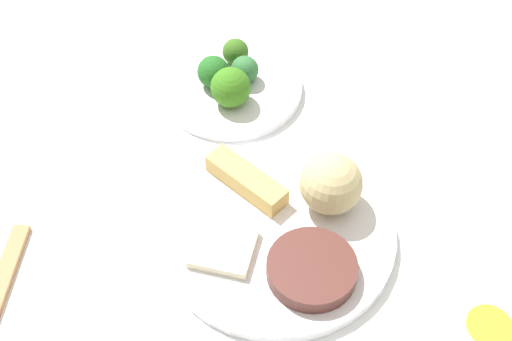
# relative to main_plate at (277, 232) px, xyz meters

# --- Properties ---
(tabletop) EXTENTS (2.20, 2.20, 0.02)m
(tabletop) POSITION_rel_main_plate_xyz_m (0.03, 0.04, -0.02)
(tabletop) COLOR white
(tabletop) RESTS_ON ground
(main_plate) EXTENTS (0.28, 0.28, 0.02)m
(main_plate) POSITION_rel_main_plate_xyz_m (0.00, 0.00, 0.00)
(main_plate) COLOR white
(main_plate) RESTS_ON tabletop
(rice_scoop) EXTENTS (0.07, 0.07, 0.07)m
(rice_scoop) POSITION_rel_main_plate_xyz_m (-0.05, -0.05, 0.05)
(rice_scoop) COLOR tan
(rice_scoop) RESTS_ON main_plate
(spring_roll) EXTENTS (0.11, 0.08, 0.03)m
(spring_roll) POSITION_rel_main_plate_xyz_m (0.05, -0.05, 0.02)
(spring_roll) COLOR tan
(spring_roll) RESTS_ON main_plate
(crab_rangoon_wonton) EXTENTS (0.07, 0.07, 0.01)m
(crab_rangoon_wonton) POSITION_rel_main_plate_xyz_m (0.05, 0.05, 0.01)
(crab_rangoon_wonton) COLOR beige
(crab_rangoon_wonton) RESTS_ON main_plate
(stir_fry_heap) EXTENTS (0.10, 0.10, 0.02)m
(stir_fry_heap) POSITION_rel_main_plate_xyz_m (-0.05, 0.05, 0.02)
(stir_fry_heap) COLOR #502923
(stir_fry_heap) RESTS_ON main_plate
(broccoli_plate) EXTENTS (0.20, 0.20, 0.01)m
(broccoli_plate) POSITION_rel_main_plate_xyz_m (0.11, -0.24, -0.00)
(broccoli_plate) COLOR white
(broccoli_plate) RESTS_ON tabletop
(broccoli_floret_0) EXTENTS (0.04, 0.04, 0.04)m
(broccoli_floret_0) POSITION_rel_main_plate_xyz_m (0.09, -0.25, 0.03)
(broccoli_floret_0) COLOR #306A37
(broccoli_floret_0) RESTS_ON broccoli_plate
(broccoli_floret_1) EXTENTS (0.05, 0.05, 0.05)m
(broccoli_floret_1) POSITION_rel_main_plate_xyz_m (0.13, -0.23, 0.03)
(broccoli_floret_1) COLOR #226021
(broccoli_floret_1) RESTS_ON broccoli_plate
(broccoli_floret_2) EXTENTS (0.06, 0.06, 0.06)m
(broccoli_floret_2) POSITION_rel_main_plate_xyz_m (0.10, -0.20, 0.03)
(broccoli_floret_2) COLOR #36741A
(broccoli_floret_2) RESTS_ON broccoli_plate
(broccoli_floret_3) EXTENTS (0.04, 0.04, 0.04)m
(broccoli_floret_3) POSITION_rel_main_plate_xyz_m (0.11, -0.28, 0.03)
(broccoli_floret_3) COLOR #34611B
(broccoli_floret_3) RESTS_ON broccoli_plate
(sauce_ramekin_hot_mustard) EXTENTS (0.06, 0.06, 0.02)m
(sauce_ramekin_hot_mustard) POSITION_rel_main_plate_xyz_m (-0.24, 0.09, 0.00)
(sauce_ramekin_hot_mustard) COLOR white
(sauce_ramekin_hot_mustard) RESTS_ON tabletop
(sauce_ramekin_hot_mustard_liquid) EXTENTS (0.05, 0.05, 0.00)m
(sauce_ramekin_hot_mustard_liquid) POSITION_rel_main_plate_xyz_m (-0.24, 0.09, 0.02)
(sauce_ramekin_hot_mustard_liquid) COLOR yellow
(sauce_ramekin_hot_mustard_liquid) RESTS_ON sauce_ramekin_hot_mustard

